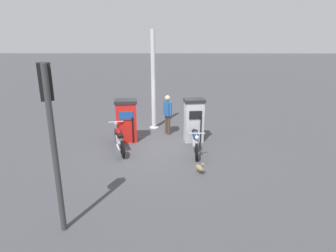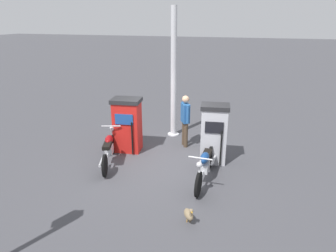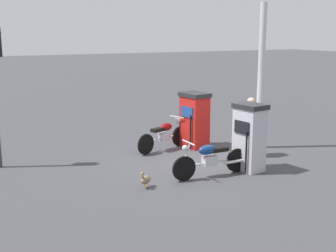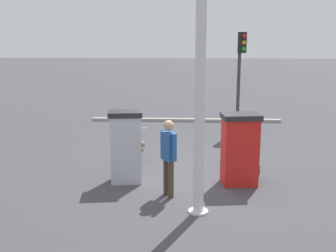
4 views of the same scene
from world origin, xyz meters
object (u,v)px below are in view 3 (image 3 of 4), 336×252
canopy_support_pole (261,80)px  wandering_duck (146,179)px  fuel_pump_far (249,137)px  motorcycle_near_pump (164,135)px  attendant_person (250,123)px  motorcycle_far_pump (210,158)px  fuel_pump_near (194,120)px

canopy_support_pole → wandering_duck: bearing=19.9°
fuel_pump_far → motorcycle_near_pump: fuel_pump_far is taller
canopy_support_pole → attendant_person: bearing=37.1°
motorcycle_near_pump → wandering_duck: 3.41m
motorcycle_near_pump → canopy_support_pole: bearing=156.9°
fuel_pump_far → canopy_support_pole: size_ratio=0.40×
motorcycle_far_pump → attendant_person: 2.31m
fuel_pump_near → fuel_pump_far: fuel_pump_far is taller
fuel_pump_near → wandering_duck: (2.90, 2.64, -0.65)m
motorcycle_near_pump → canopy_support_pole: canopy_support_pole is taller
motorcycle_far_pump → attendant_person: bearing=-152.9°
wandering_duck → motorcycle_near_pump: bearing=-124.5°
fuel_pump_near → wandering_duck: 3.98m
fuel_pump_far → motorcycle_near_pump: bearing=-71.0°
fuel_pump_near → canopy_support_pole: 2.31m
fuel_pump_far → canopy_support_pole: bearing=-135.2°
fuel_pump_far → motorcycle_near_pump: size_ratio=0.88×
motorcycle_far_pump → canopy_support_pole: canopy_support_pole is taller
fuel_pump_near → fuel_pump_far: size_ratio=0.98×
fuel_pump_near → motorcycle_far_pump: fuel_pump_near is taller
fuel_pump_far → motorcycle_far_pump: (1.15, -0.02, -0.42)m
attendant_person → canopy_support_pole: bearing=-142.9°
motorcycle_near_pump → wandering_duck: (1.93, 2.80, -0.26)m
attendant_person → wandering_duck: 3.97m
motorcycle_far_pump → motorcycle_near_pump: bearing=-93.7°
motorcycle_far_pump → fuel_pump_near: bearing=-113.5°
fuel_pump_near → canopy_support_pole: bearing=149.8°
fuel_pump_near → motorcycle_near_pump: size_ratio=0.86×
fuel_pump_near → attendant_person: size_ratio=1.00×
motorcycle_near_pump → attendant_person: attendant_person is taller
motorcycle_near_pump → motorcycle_far_pump: same height
fuel_pump_near → canopy_support_pole: size_ratio=0.39×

